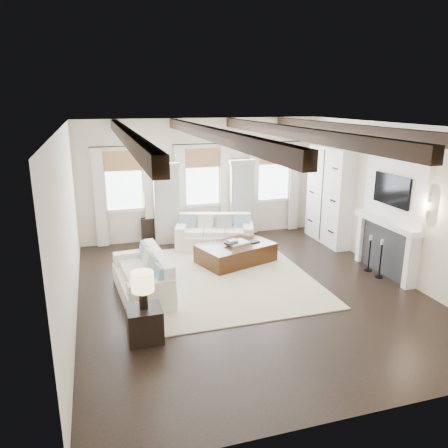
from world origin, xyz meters
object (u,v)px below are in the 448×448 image
object	(u,v)px
sofa_left	(145,278)
ottoman	(236,253)
sofa_back	(215,235)
side_table_front	(145,324)
side_table_back	(149,229)

from	to	relation	value
sofa_left	ottoman	bearing A→B (deg)	27.07
sofa_back	ottoman	size ratio (longest dim) A/B	1.26
side_table_front	side_table_back	bearing A→B (deg)	81.82
sofa_left	side_table_back	xyz separation A→B (m)	(0.51, 3.34, 0.00)
sofa_left	side_table_front	distance (m)	1.70
sofa_left	side_table_back	world-z (taller)	sofa_left
ottoman	side_table_back	distance (m)	2.79
sofa_back	sofa_left	size ratio (longest dim) A/B	1.06
side_table_front	sofa_left	bearing A→B (deg)	82.79
sofa_back	side_table_back	world-z (taller)	sofa_back
ottoman	side_table_back	world-z (taller)	side_table_back
side_table_back	ottoman	bearing A→B (deg)	-52.16
ottoman	side_table_front	size ratio (longest dim) A/B	3.12
sofa_back	side_table_back	xyz separation A→B (m)	(-1.54, 1.01, -0.00)
ottoman	side_table_front	world-z (taller)	side_table_front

